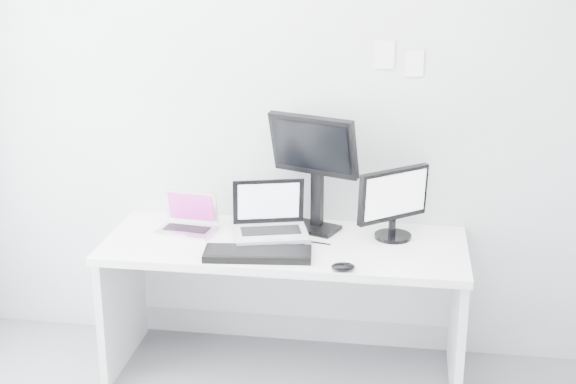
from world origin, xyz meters
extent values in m
plane|color=silver|center=(0.00, 1.60, 1.35)|extent=(3.60, 0.00, 3.60)
cube|color=white|center=(0.00, 1.25, 0.36)|extent=(1.80, 0.70, 0.73)
cube|color=silver|center=(-0.52, 1.31, 0.84)|extent=(0.31, 0.25, 0.21)
cube|color=black|center=(-0.20, 1.53, 0.83)|extent=(0.11, 0.11, 0.20)
cube|color=silver|center=(-0.07, 1.25, 0.88)|extent=(0.42, 0.37, 0.30)
cube|color=black|center=(0.13, 1.44, 1.05)|extent=(0.49, 0.33, 0.63)
cube|color=black|center=(0.53, 1.39, 0.92)|extent=(0.43, 0.41, 0.37)
cube|color=black|center=(-0.10, 1.04, 0.75)|extent=(0.52, 0.23, 0.03)
ellipsoid|color=black|center=(0.32, 0.94, 0.75)|extent=(0.12, 0.09, 0.04)
cube|color=white|center=(0.45, 1.59, 1.62)|extent=(0.10, 0.00, 0.14)
cube|color=white|center=(0.60, 1.59, 1.58)|extent=(0.09, 0.00, 0.13)
camera|label=1|loc=(0.57, -2.47, 2.22)|focal=50.61mm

